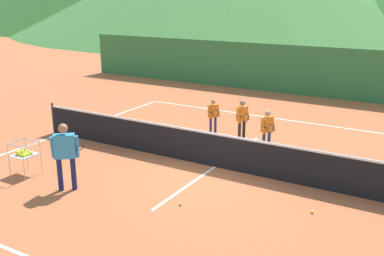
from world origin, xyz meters
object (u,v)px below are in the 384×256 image
ball_cart (24,153)px  tennis_ball_3 (180,204)px  student_0 (213,113)px  instructor (65,151)px  tennis_net (215,150)px  tennis_ball_0 (312,212)px  student_1 (242,116)px  student_2 (267,127)px

ball_cart → tennis_ball_3: (4.46, 0.52, -0.55)m
student_0 → ball_cart: student_0 is taller
student_0 → tennis_ball_3: (1.88, -5.15, -0.69)m
instructor → ball_cart: (-1.65, 0.13, -0.41)m
tennis_net → tennis_ball_0: tennis_net is taller
ball_cart → tennis_net: bearing=36.5°
ball_cart → tennis_ball_0: (7.12, 1.64, -0.55)m
student_1 → student_2: student_1 is taller
instructor → student_0: size_ratio=1.40×
tennis_ball_0 → tennis_net: bearing=156.4°
ball_cart → tennis_ball_3: 4.52m
tennis_net → student_2: (0.76, 1.86, 0.28)m
instructor → ball_cart: 1.71m
tennis_net → instructor: instructor is taller
tennis_net → tennis_ball_3: bearing=-80.4°
instructor → student_0: instructor is taller
student_1 → ball_cart: (-3.70, -5.50, -0.21)m
tennis_net → tennis_ball_3: tennis_net is taller
student_1 → ball_cart: student_1 is taller
student_1 → student_2: bearing=-30.7°
tennis_net → instructor: (-2.39, -3.12, 0.50)m
instructor → student_2: 5.90m
student_2 → ball_cart: (-4.80, -4.85, -0.19)m
student_1 → tennis_ball_0: student_1 is taller
student_2 → student_1: bearing=149.3°
tennis_net → student_0: 3.06m
tennis_net → student_0: (-1.47, 2.68, 0.22)m
instructor → student_0: (0.92, 5.80, -0.28)m
instructor → student_2: instructor is taller
student_0 → student_2: 2.38m
student_1 → tennis_ball_3: 5.10m
instructor → student_0: 5.88m
instructor → ball_cart: bearing=175.6°
ball_cart → student_1: bearing=56.1°
student_0 → tennis_ball_0: 6.11m
tennis_net → student_1: student_1 is taller
student_2 → tennis_ball_3: 4.41m
ball_cart → instructor: bearing=-4.4°
tennis_ball_0 → tennis_ball_3: 2.89m
student_0 → student_1: student_1 is taller
student_2 → instructor: bearing=-122.3°
student_1 → tennis_ball_3: student_1 is taller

